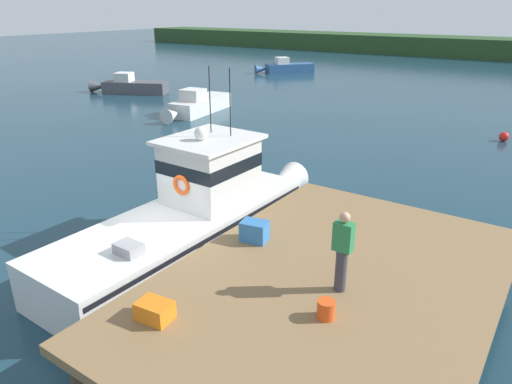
% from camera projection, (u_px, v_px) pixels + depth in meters
% --- Properties ---
extents(ground_plane, '(200.00, 200.00, 0.00)m').
position_uv_depth(ground_plane, '(164.00, 261.00, 12.38)').
color(ground_plane, '#193847').
extents(dock, '(6.00, 9.00, 1.20)m').
position_uv_depth(dock, '(331.00, 283.00, 9.46)').
color(dock, '#4C3D2D').
rests_on(dock, ground).
extents(main_fishing_boat, '(2.69, 9.83, 4.80)m').
position_uv_depth(main_fishing_boat, '(196.00, 214.00, 12.76)').
color(main_fishing_boat, white).
rests_on(main_fishing_boat, ground).
extents(crate_single_far, '(0.65, 0.51, 0.34)m').
position_uv_depth(crate_single_far, '(155.00, 311.00, 8.12)').
color(crate_single_far, orange).
rests_on(crate_single_far, dock).
extents(crate_stack_near_edge, '(0.67, 0.55, 0.47)m').
position_uv_depth(crate_stack_near_edge, '(254.00, 231.00, 10.83)').
color(crate_stack_near_edge, '#3370B2').
rests_on(crate_stack_near_edge, dock).
extents(bait_bucket, '(0.32, 0.32, 0.34)m').
position_uv_depth(bait_bucket, '(326.00, 309.00, 8.15)').
color(bait_bucket, '#E04C19').
rests_on(bait_bucket, dock).
extents(deckhand_by_the_boat, '(0.36, 0.22, 1.63)m').
position_uv_depth(deckhand_by_the_boat, '(342.00, 250.00, 8.70)').
color(deckhand_by_the_boat, '#383842').
rests_on(deckhand_by_the_boat, dock).
extents(moored_boat_off_the_point, '(4.74, 5.33, 1.52)m').
position_uv_depth(moored_boat_off_the_point, '(286.00, 67.00, 47.09)').
color(moored_boat_off_the_point, '#285184').
rests_on(moored_boat_off_the_point, ground).
extents(moored_boat_mid_harbor, '(2.31, 6.31, 1.58)m').
position_uv_depth(moored_boat_mid_harbor, '(197.00, 105.00, 29.16)').
color(moored_boat_mid_harbor, silver).
rests_on(moored_boat_mid_harbor, ground).
extents(moored_boat_far_left, '(5.95, 3.76, 1.54)m').
position_uv_depth(moored_boat_far_left, '(130.00, 86.00, 36.05)').
color(moored_boat_far_left, '#4C4C51').
rests_on(moored_boat_far_left, ground).
extents(mooring_buoy_outer, '(0.47, 0.47, 0.47)m').
position_uv_depth(mooring_buoy_outer, '(504.00, 137.00, 23.27)').
color(mooring_buoy_outer, red).
rests_on(mooring_buoy_outer, ground).
extents(mooring_buoy_inshore, '(0.41, 0.41, 0.41)m').
position_uv_depth(mooring_buoy_inshore, '(205.00, 133.00, 24.03)').
color(mooring_buoy_inshore, red).
rests_on(mooring_buoy_inshore, ground).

